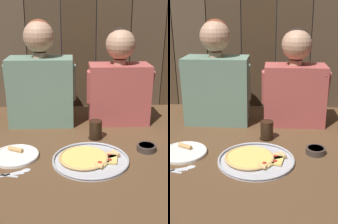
{
  "view_description": "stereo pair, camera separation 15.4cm",
  "coord_description": "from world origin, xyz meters",
  "views": [
    {
      "loc": [
        -0.05,
        -1.35,
        0.69
      ],
      "look_at": [
        0.01,
        0.1,
        0.18
      ],
      "focal_mm": 47.07,
      "sensor_mm": 36.0,
      "label": 1
    },
    {
      "loc": [
        0.1,
        -1.35,
        0.69
      ],
      "look_at": [
        0.01,
        0.1,
        0.18
      ],
      "focal_mm": 47.07,
      "sensor_mm": 36.0,
      "label": 2
    }
  ],
  "objects": [
    {
      "name": "diner_right",
      "position": [
        0.24,
        0.42,
        0.27
      ],
      "size": [
        0.41,
        0.21,
        0.59
      ],
      "color": "#AD4C47",
      "rests_on": "ground"
    },
    {
      "name": "table_knife",
      "position": [
        -0.35,
        -0.21,
        0.0
      ],
      "size": [
        0.16,
        0.05,
        0.01
      ],
      "color": "silver",
      "rests_on": "ground"
    },
    {
      "name": "wooden_backdrop_wall",
      "position": [
        -0.0,
        0.77,
        0.65
      ],
      "size": [
        2.19,
        0.03,
        1.3
      ],
      "color": "#443220",
      "rests_on": "ground"
    },
    {
      "name": "dinner_plate",
      "position": [
        -0.33,
        -0.05,
        0.01
      ],
      "size": [
        0.23,
        0.23,
        0.03
      ],
      "color": "white",
      "rests_on": "ground"
    },
    {
      "name": "diner_left",
      "position": [
        -0.24,
        0.42,
        0.29
      ],
      "size": [
        0.43,
        0.22,
        0.64
      ],
      "color": "slate",
      "rests_on": "ground"
    },
    {
      "name": "table_spoon",
      "position": [
        -0.28,
        -0.18,
        0.0
      ],
      "size": [
        0.13,
        0.08,
        0.01
      ],
      "color": "silver",
      "rests_on": "ground"
    },
    {
      "name": "ground_plane",
      "position": [
        0.0,
        0.0,
        0.0
      ],
      "size": [
        3.2,
        3.2,
        0.0
      ],
      "primitive_type": "plane",
      "color": "brown"
    },
    {
      "name": "table_fork",
      "position": [
        -0.36,
        -0.21,
        0.0
      ],
      "size": [
        0.13,
        0.04,
        0.01
      ],
      "color": "silver",
      "rests_on": "ground"
    },
    {
      "name": "dipping_bowl",
      "position": [
        0.33,
        0.0,
        0.02
      ],
      "size": [
        0.1,
        0.1,
        0.03
      ],
      "color": "#3D332D",
      "rests_on": "ground"
    },
    {
      "name": "drinking_glass",
      "position": [
        0.08,
        0.16,
        0.05
      ],
      "size": [
        0.08,
        0.08,
        0.1
      ],
      "color": "black",
      "rests_on": "ground"
    },
    {
      "name": "pizza_tray",
      "position": [
        0.03,
        -0.1,
        0.01
      ],
      "size": [
        0.37,
        0.37,
        0.03
      ],
      "color": "#B2B2B7",
      "rests_on": "ground"
    }
  ]
}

